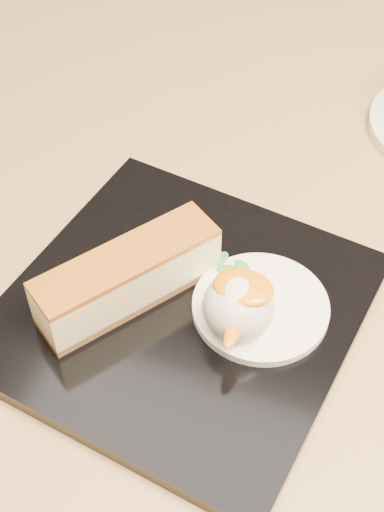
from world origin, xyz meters
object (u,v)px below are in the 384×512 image
at_px(cheesecake, 128,277).
at_px(ice_cream_scoop, 238,306).
at_px(dessert_plate, 181,311).
at_px(table, 272,352).

xyz_separation_m(cheesecake, ice_cream_scoop, (0.08, 0.00, 0.00)).
distance_m(dessert_plate, cheesecake, 0.04).
relative_size(cheesecake, ice_cream_scoop, 2.73).
bearing_deg(ice_cream_scoop, table, 85.35).
relative_size(table, ice_cream_scoop, 17.81).
xyz_separation_m(table, ice_cream_scoop, (-0.01, -0.10, 0.19)).
distance_m(dessert_plate, ice_cream_scoop, 0.05).
xyz_separation_m(table, cheesecake, (-0.08, -0.10, 0.19)).
bearing_deg(table, cheesecake, -128.84).
height_order(table, dessert_plate, dessert_plate).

